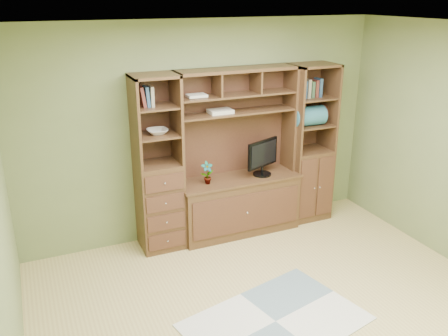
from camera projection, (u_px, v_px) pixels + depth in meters
name	position (u px, v px, depth m)	size (l,w,h in m)	color
room	(290.00, 189.00, 4.00)	(4.60, 4.10, 2.64)	tan
center_hutch	(239.00, 155.00, 5.72)	(1.54, 0.53, 2.05)	#492D19
left_tower	(158.00, 165.00, 5.38)	(0.50, 0.45, 2.05)	#492D19
right_tower	(309.00, 144.00, 6.14)	(0.55, 0.45, 2.05)	#492D19
rug	(276.00, 322.00, 4.38)	(1.59, 1.06, 0.01)	#A2A8A8
monitor	(263.00, 151.00, 5.80)	(0.51, 0.23, 0.62)	black
orchid	(207.00, 173.00, 5.58)	(0.15, 0.10, 0.28)	#A55A38
magazines	(220.00, 111.00, 5.53)	(0.28, 0.20, 0.04)	beige
bowl	(157.00, 132.00, 5.24)	(0.23, 0.23, 0.06)	beige
blanket_teal	(308.00, 116.00, 5.93)	(0.42, 0.24, 0.24)	#2A606F
blanket_red	(318.00, 114.00, 6.14)	(0.37, 0.21, 0.21)	brown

